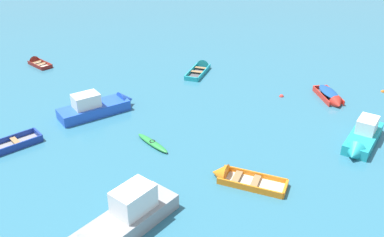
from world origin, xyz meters
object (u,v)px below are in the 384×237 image
Objects in this scene: motor_launch_turquoise_near_right at (362,138)px; motor_launch_blue_cluster_outer at (99,106)px; kayak_green_near_camera at (152,143)px; rowboat_orange_cluster_inner at (232,177)px; motor_launch_grey_near_left at (120,222)px; rowboat_maroon_far_right at (36,62)px; mooring_buoy_midfield at (281,97)px; rowboat_turquoise_far_back at (202,68)px; rowboat_red_distant_center at (331,97)px; mooring_buoy_trailing at (383,92)px.

motor_launch_turquoise_near_right is 0.97× the size of motor_launch_blue_cluster_outer.
rowboat_orange_cluster_inner is at bearing -30.75° from kayak_green_near_camera.
motor_launch_grey_near_left is 27.66m from rowboat_maroon_far_right.
mooring_buoy_midfield is at bearing -11.45° from rowboat_maroon_far_right.
motor_launch_turquoise_near_right reaches higher than rowboat_turquoise_far_back.
rowboat_red_distant_center is (-0.84, 7.05, -0.21)m from motor_launch_turquoise_near_right.
motor_launch_grey_near_left reaches higher than rowboat_orange_cluster_inner.
motor_launch_blue_cluster_outer is at bearing -123.62° from rowboat_turquoise_far_back.
rowboat_turquoise_far_back is at bearing 168.34° from mooring_buoy_trailing.
rowboat_maroon_far_right is at bearing 124.45° from motor_launch_grey_near_left.
rowboat_turquoise_far_back is 12.05× the size of mooring_buoy_midfield.
rowboat_turquoise_far_back reaches higher than rowboat_red_distant_center.
mooring_buoy_midfield is (3.74, 12.54, -0.19)m from rowboat_orange_cluster_inner.
rowboat_orange_cluster_inner is (10.77, -7.59, -0.41)m from motor_launch_blue_cluster_outer.
rowboat_red_distant_center is (13.39, 8.85, 0.19)m from kayak_green_near_camera.
rowboat_maroon_far_right is at bearing -178.19° from rowboat_turquoise_far_back.
motor_launch_grey_near_left reaches higher than motor_launch_blue_cluster_outer.
kayak_green_near_camera is at bearing -146.56° from rowboat_red_distant_center.
motor_launch_blue_cluster_outer is at bearing -166.14° from rowboat_red_distant_center.
rowboat_maroon_far_right is at bearing 137.29° from kayak_green_near_camera.
kayak_green_near_camera is 7.79× the size of mooring_buoy_trailing.
rowboat_maroon_far_right is 27.38m from rowboat_orange_cluster_inner.
mooring_buoy_midfield is at bearing 123.46° from motor_launch_turquoise_near_right.
motor_launch_turquoise_near_right is at bearing -22.76° from rowboat_maroon_far_right.
kayak_green_near_camera is at bearing -39.49° from motor_launch_blue_cluster_outer.
motor_launch_grey_near_left is 18.01× the size of mooring_buoy_trailing.
rowboat_red_distant_center reaches higher than mooring_buoy_trailing.
motor_launch_grey_near_left reaches higher than motor_launch_turquoise_near_right.
rowboat_red_distant_center is 0.64× the size of motor_launch_grey_near_left.
rowboat_turquoise_far_back is (6.99, 10.51, -0.41)m from motor_launch_blue_cluster_outer.
motor_launch_blue_cluster_outer is 13.18m from rowboat_orange_cluster_inner.
kayak_green_near_camera is at bearing 149.25° from rowboat_orange_cluster_inner.
motor_launch_grey_near_left reaches higher than mooring_buoy_trailing.
motor_launch_blue_cluster_outer reaches higher than mooring_buoy_midfield.
motor_launch_turquoise_near_right is 8.91m from mooring_buoy_midfield.
motor_launch_turquoise_near_right is at bearing 36.50° from motor_launch_grey_near_left.
rowboat_orange_cluster_inner is (5.37, 5.25, -0.51)m from motor_launch_grey_near_left.
rowboat_turquoise_far_back is (1.81, 14.77, 0.04)m from kayak_green_near_camera.
motor_launch_grey_near_left is at bearing -143.50° from motor_launch_turquoise_near_right.
rowboat_maroon_far_right is 0.70× the size of rowboat_turquoise_far_back.
rowboat_turquoise_far_back is 9.35m from mooring_buoy_midfield.
motor_launch_blue_cluster_outer is 24.51m from mooring_buoy_trailing.
motor_launch_grey_near_left is (0.23, -8.57, 0.55)m from kayak_green_near_camera.
motor_launch_blue_cluster_outer is 1.22× the size of rowboat_orange_cluster_inner.
rowboat_red_distant_center is 19.13m from motor_launch_blue_cluster_outer.
rowboat_orange_cluster_inner is at bearing -122.66° from rowboat_red_distant_center.
mooring_buoy_trailing is (4.04, 9.58, -0.55)m from motor_launch_turquoise_near_right.
rowboat_turquoise_far_back reaches higher than mooring_buoy_trailing.
motor_launch_grey_near_left is 16.62× the size of mooring_buoy_midfield.
motor_launch_blue_cluster_outer reaches higher than mooring_buoy_trailing.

